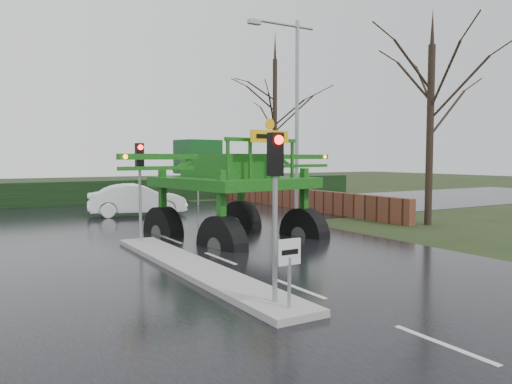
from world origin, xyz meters
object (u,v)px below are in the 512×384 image
crop_sprayer (217,170)px  keep_left_sign (289,262)px  traffic_signal_near (275,180)px  traffic_signal_mid (140,171)px  white_sedan (138,216)px  street_light_right (292,100)px  traffic_signal_far (198,164)px

crop_sprayer → keep_left_sign: bearing=-115.3°
traffic_signal_near → traffic_signal_mid: size_ratio=1.00×
crop_sprayer → white_sedan: 10.58m
traffic_signal_near → white_sedan: bearing=81.4°
crop_sprayer → traffic_signal_mid: bearing=133.8°
traffic_signal_mid → street_light_right: size_ratio=0.35×
traffic_signal_far → keep_left_sign: bearing=70.1°
keep_left_sign → white_sedan: keep_left_sign is taller
keep_left_sign → street_light_right: bearing=54.9°
traffic_signal_mid → white_sedan: bearing=73.2°
traffic_signal_far → crop_sprayer: crop_sprayer is taller
traffic_signal_far → crop_sprayer: (-5.66, -14.13, 0.01)m
white_sedan → street_light_right: bearing=-109.1°
keep_left_sign → traffic_signal_far: size_ratio=0.38×
crop_sprayer → street_light_right: bearing=30.6°
white_sedan → traffic_signal_near: bearing=-176.8°
street_light_right → crop_sprayer: street_light_right is taller
street_light_right → white_sedan: (-6.89, 4.12, -5.99)m
traffic_signal_near → street_light_right: size_ratio=0.35×
traffic_signal_mid → white_sedan: traffic_signal_mid is taller
traffic_signal_far → crop_sprayer: bearing=68.2°
traffic_signal_mid → crop_sprayer: crop_sprayer is taller
traffic_signal_mid → crop_sprayer: (2.14, -1.61, 0.01)m
traffic_signal_mid → white_sedan: (2.60, 8.63, -2.59)m
traffic_signal_mid → traffic_signal_far: size_ratio=1.00×
traffic_signal_far → crop_sprayer: 15.22m
traffic_signal_near → crop_sprayer: crop_sprayer is taller
keep_left_sign → crop_sprayer: 7.84m
street_light_right → traffic_signal_mid: bearing=-154.6°
street_light_right → keep_left_sign: bearing=-125.1°
traffic_signal_mid → traffic_signal_near: bearing=-90.0°
keep_left_sign → crop_sprayer: bearing=73.9°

